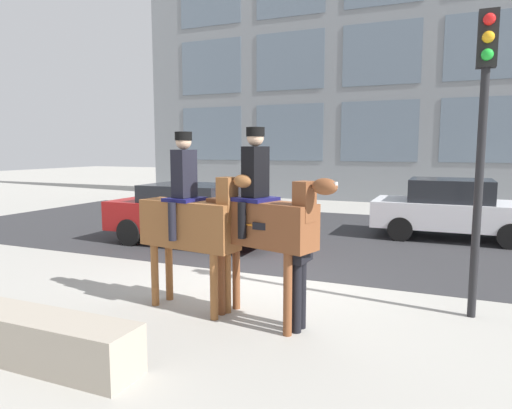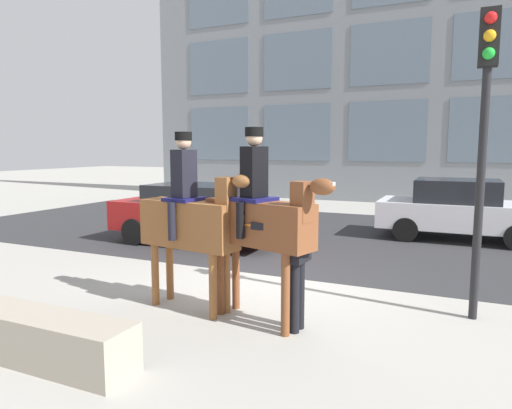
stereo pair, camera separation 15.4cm
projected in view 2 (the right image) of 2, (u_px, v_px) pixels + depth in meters
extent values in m
plane|color=#9E9B93|center=(266.00, 284.00, 7.83)|extent=(80.00, 80.00, 0.00)
cube|color=#2D2D30|center=(336.00, 236.00, 12.13)|extent=(22.67, 8.50, 0.01)
cube|color=slate|center=(219.00, 134.00, 22.33)|extent=(3.19, 0.02, 2.54)
cube|color=slate|center=(296.00, 133.00, 20.70)|extent=(3.19, 0.02, 2.54)
cube|color=slate|center=(386.00, 131.00, 19.07)|extent=(3.19, 0.02, 2.54)
cube|color=slate|center=(494.00, 130.00, 17.44)|extent=(3.19, 0.02, 2.54)
cube|color=slate|center=(219.00, 67.00, 21.94)|extent=(3.19, 0.02, 2.54)
cube|color=slate|center=(297.00, 61.00, 20.31)|extent=(3.19, 0.02, 2.54)
cube|color=slate|center=(389.00, 53.00, 18.68)|extent=(3.19, 0.02, 2.54)
cube|color=slate|center=(499.00, 44.00, 17.05)|extent=(3.19, 0.02, 2.54)
cube|color=brown|center=(189.00, 224.00, 6.49)|extent=(1.55, 0.66, 0.66)
cylinder|color=brown|center=(226.00, 281.00, 6.42)|extent=(0.11, 0.11, 0.91)
cylinder|color=brown|center=(213.00, 286.00, 6.17)|extent=(0.11, 0.11, 0.91)
cylinder|color=brown|center=(170.00, 270.00, 7.01)|extent=(0.11, 0.11, 0.91)
cylinder|color=brown|center=(155.00, 274.00, 6.75)|extent=(0.11, 0.11, 0.91)
cube|color=brown|center=(226.00, 199.00, 6.09)|extent=(0.23, 0.27, 0.59)
cube|color=#382314|center=(219.00, 197.00, 6.15)|extent=(0.05, 0.08, 0.53)
ellipsoid|color=brown|center=(242.00, 181.00, 5.92)|extent=(0.32, 0.24, 0.18)
cube|color=silver|center=(248.00, 180.00, 5.86)|extent=(0.11, 0.07, 0.07)
cylinder|color=#382314|center=(149.00, 226.00, 6.93)|extent=(0.09, 0.09, 0.55)
cube|color=#14144C|center=(185.00, 199.00, 6.49)|extent=(0.52, 0.54, 0.05)
cube|color=black|center=(184.00, 173.00, 6.44)|extent=(0.26, 0.35, 0.67)
sphere|color=#D1A889|center=(183.00, 142.00, 6.39)|extent=(0.22, 0.22, 0.22)
cylinder|color=black|center=(183.00, 136.00, 6.38)|extent=(0.24, 0.24, 0.12)
cylinder|color=black|center=(197.00, 217.00, 6.75)|extent=(0.11, 0.11, 0.53)
cylinder|color=black|center=(172.00, 221.00, 6.30)|extent=(0.11, 0.11, 0.53)
cube|color=brown|center=(259.00, 223.00, 5.99)|extent=(1.64, 0.87, 0.58)
cylinder|color=brown|center=(300.00, 289.00, 5.84)|extent=(0.11, 0.11, 1.05)
cylinder|color=brown|center=(285.00, 295.00, 5.61)|extent=(0.11, 0.11, 1.05)
cylinder|color=brown|center=(236.00, 273.00, 6.58)|extent=(0.11, 0.11, 1.05)
cylinder|color=brown|center=(221.00, 278.00, 6.35)|extent=(0.11, 0.11, 1.05)
cube|color=brown|center=(302.00, 202.00, 5.50)|extent=(0.26, 0.29, 0.49)
cube|color=#382314|center=(294.00, 199.00, 5.58)|extent=(0.06, 0.09, 0.45)
ellipsoid|color=brown|center=(322.00, 187.00, 5.29)|extent=(0.37, 0.28, 0.20)
cube|color=silver|center=(330.00, 185.00, 5.22)|extent=(0.13, 0.08, 0.08)
cylinder|color=#382314|center=(215.00, 224.00, 6.54)|extent=(0.09, 0.09, 0.55)
cube|color=#14144C|center=(254.00, 199.00, 6.01)|extent=(0.59, 0.60, 0.05)
cube|color=black|center=(254.00, 172.00, 5.96)|extent=(0.30, 0.37, 0.66)
sphere|color=#D1A889|center=(254.00, 138.00, 5.91)|extent=(0.22, 0.22, 0.22)
cylinder|color=black|center=(254.00, 132.00, 5.90)|extent=(0.24, 0.24, 0.12)
cylinder|color=black|center=(267.00, 216.00, 6.24)|extent=(0.11, 0.11, 0.47)
cylinder|color=black|center=(240.00, 220.00, 5.83)|extent=(0.11, 0.11, 0.47)
cylinder|color=black|center=(294.00, 298.00, 5.71)|extent=(0.13, 0.13, 0.90)
cylinder|color=black|center=(300.00, 294.00, 5.85)|extent=(0.13, 0.13, 0.90)
cube|color=black|center=(298.00, 239.00, 5.69)|extent=(0.25, 0.42, 0.57)
sphere|color=#D1A889|center=(298.00, 209.00, 5.65)|extent=(0.20, 0.20, 0.20)
cube|color=black|center=(272.00, 227.00, 5.65)|extent=(0.56, 0.13, 0.09)
cone|color=orange|center=(247.00, 225.00, 5.81)|extent=(0.18, 0.06, 0.04)
cube|color=maroon|center=(198.00, 216.00, 11.14)|extent=(4.10, 1.79, 0.71)
cube|color=black|center=(194.00, 193.00, 11.12)|extent=(2.05, 1.58, 0.42)
cylinder|color=black|center=(228.00, 240.00, 9.92)|extent=(0.65, 0.22, 0.65)
cylinder|color=black|center=(259.00, 228.00, 11.41)|extent=(0.65, 0.22, 0.65)
cylinder|color=black|center=(135.00, 232.00, 10.96)|extent=(0.65, 0.22, 0.65)
cylinder|color=black|center=(174.00, 222.00, 12.45)|extent=(0.65, 0.22, 0.65)
cube|color=silver|center=(460.00, 215.00, 11.59)|extent=(3.95, 1.85, 0.66)
cube|color=black|center=(457.00, 191.00, 11.55)|extent=(1.98, 1.62, 0.57)
cylinder|color=black|center=(511.00, 226.00, 11.89)|extent=(0.61, 0.22, 0.61)
cylinder|color=black|center=(405.00, 230.00, 11.36)|extent=(0.61, 0.22, 0.61)
cylinder|color=black|center=(412.00, 220.00, 12.90)|extent=(0.61, 0.22, 0.61)
cylinder|color=black|center=(480.00, 197.00, 6.04)|extent=(0.11, 0.11, 3.35)
cube|color=black|center=(489.00, 38.00, 5.79)|extent=(0.24, 0.19, 0.72)
sphere|color=red|center=(491.00, 18.00, 5.66)|extent=(0.15, 0.15, 0.15)
sphere|color=orange|center=(490.00, 36.00, 5.69)|extent=(0.15, 0.15, 0.15)
sphere|color=green|center=(489.00, 53.00, 5.71)|extent=(0.15, 0.15, 0.15)
cube|color=#9E9384|center=(21.00, 333.00, 5.08)|extent=(2.91, 0.56, 0.53)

